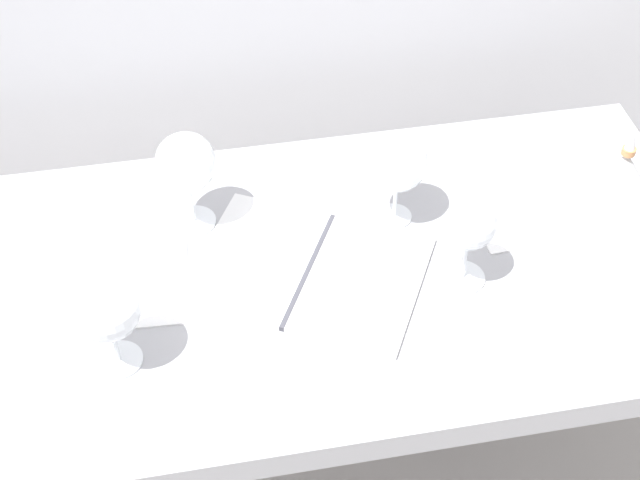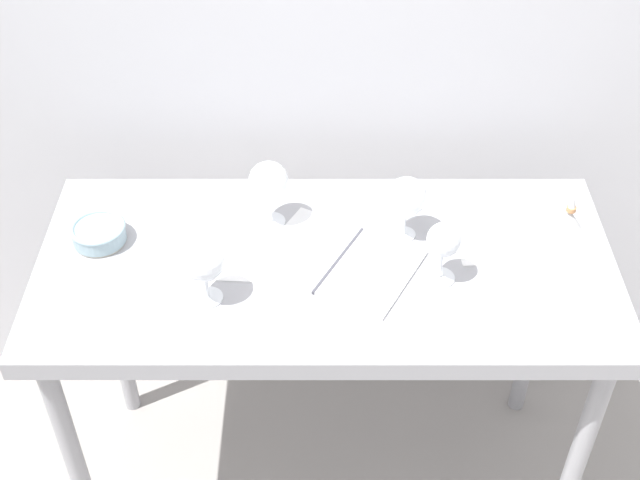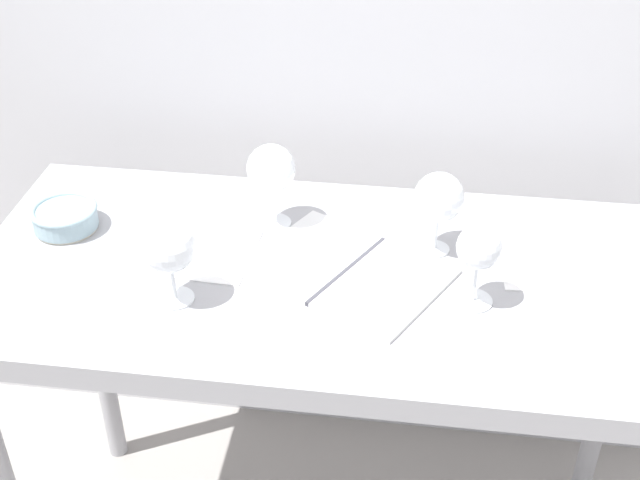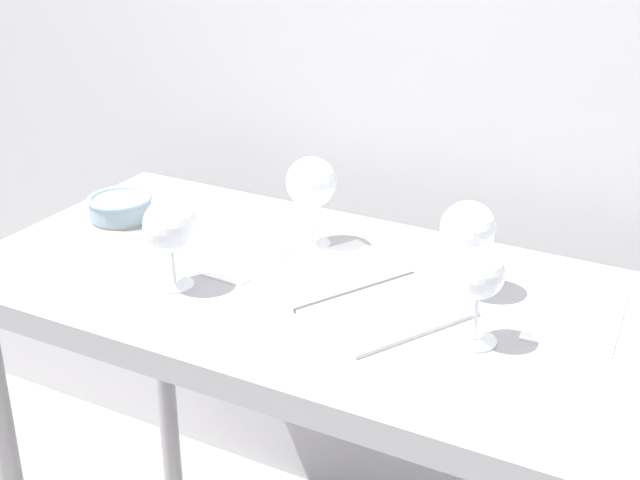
# 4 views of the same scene
# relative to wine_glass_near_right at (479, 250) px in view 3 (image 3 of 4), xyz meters

# --- Properties ---
(steel_counter) EXTENTS (1.40, 0.65, 0.90)m
(steel_counter) POSITION_rel_wine_glass_near_right_xyz_m (-0.27, 0.06, -0.22)
(steel_counter) COLOR #9D9DA2
(steel_counter) RESTS_ON ground_plane
(wine_glass_near_right) EXTENTS (0.08, 0.08, 0.16)m
(wine_glass_near_right) POSITION_rel_wine_glass_near_right_xyz_m (0.00, 0.00, 0.00)
(wine_glass_near_right) COLOR white
(wine_glass_near_right) RESTS_ON steel_counter
(wine_glass_far_left) EXTENTS (0.10, 0.10, 0.18)m
(wine_glass_far_left) POSITION_rel_wine_glass_near_right_xyz_m (-0.41, 0.20, 0.01)
(wine_glass_far_left) COLOR white
(wine_glass_far_left) RESTS_ON steel_counter
(wine_glass_far_right) EXTENTS (0.10, 0.10, 0.17)m
(wine_glass_far_right) POSITION_rel_wine_glass_near_right_xyz_m (-0.07, 0.16, 0.00)
(wine_glass_far_right) COLOR white
(wine_glass_far_right) RESTS_ON steel_counter
(wine_glass_near_left) EXTENTS (0.10, 0.10, 0.17)m
(wine_glass_near_left) POSITION_rel_wine_glass_near_right_xyz_m (-0.54, -0.07, -0.00)
(wine_glass_near_left) COLOR white
(wine_glass_near_left) RESTS_ON steel_counter
(open_notebook) EXTENTS (0.43, 0.40, 0.01)m
(open_notebook) POSITION_rel_wine_glass_near_right_xyz_m (-0.24, 0.06, -0.11)
(open_notebook) COLOR white
(open_notebook) RESTS_ON steel_counter
(tasting_sheet_upper) EXTENTS (0.19, 0.23, 0.00)m
(tasting_sheet_upper) POSITION_rel_wine_glass_near_right_xyz_m (-0.52, 0.10, -0.11)
(tasting_sheet_upper) COLOR white
(tasting_sheet_upper) RESTS_ON steel_counter
(tasting_sheet_lower) EXTENTS (0.16, 0.24, 0.00)m
(tasting_sheet_lower) POSITION_rel_wine_glass_near_right_xyz_m (0.13, 0.16, -0.11)
(tasting_sheet_lower) COLOR white
(tasting_sheet_lower) RESTS_ON steel_counter
(tasting_bowl) EXTENTS (0.14, 0.14, 0.05)m
(tasting_bowl) POSITION_rel_wine_glass_near_right_xyz_m (-0.83, 0.13, -0.09)
(tasting_bowl) COLOR beige
(tasting_bowl) RESTS_ON steel_counter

